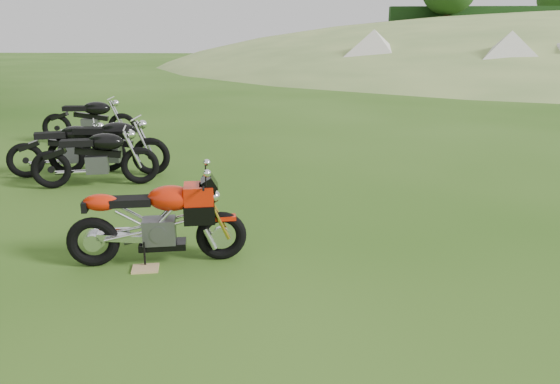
# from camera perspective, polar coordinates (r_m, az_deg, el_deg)

# --- Properties ---
(ground) EXTENTS (120.00, 120.00, 0.00)m
(ground) POSITION_cam_1_polar(r_m,az_deg,el_deg) (5.97, -1.72, -7.18)
(ground) COLOR #254D10
(ground) RESTS_ON ground
(sport_motorcycle) EXTENTS (1.84, 0.80, 1.07)m
(sport_motorcycle) POSITION_cam_1_polar(r_m,az_deg,el_deg) (5.89, -12.77, -2.35)
(sport_motorcycle) COLOR red
(sport_motorcycle) RESTS_ON ground
(plywood_board) EXTENTS (0.31, 0.27, 0.02)m
(plywood_board) POSITION_cam_1_polar(r_m,az_deg,el_deg) (5.93, -13.89, -7.77)
(plywood_board) COLOR #AA7E59
(plywood_board) RESTS_ON ground
(vintage_moto_a) EXTENTS (1.90, 1.15, 0.99)m
(vintage_moto_a) POSITION_cam_1_polar(r_m,az_deg,el_deg) (10.08, -21.37, 4.42)
(vintage_moto_a) COLOR black
(vintage_moto_a) RESTS_ON ground
(vintage_moto_b) EXTENTS (1.95, 0.93, 1.00)m
(vintage_moto_b) POSITION_cam_1_polar(r_m,az_deg,el_deg) (9.15, -18.75, 3.60)
(vintage_moto_b) COLOR black
(vintage_moto_b) RESTS_ON ground
(vintage_moto_c) EXTENTS (2.07, 0.58, 1.08)m
(vintage_moto_c) POSITION_cam_1_polar(r_m,az_deg,el_deg) (9.82, -17.55, 4.76)
(vintage_moto_c) COLOR black
(vintage_moto_c) RESTS_ON ground
(vintage_moto_d) EXTENTS (2.06, 0.70, 1.06)m
(vintage_moto_d) POSITION_cam_1_polar(r_m,az_deg,el_deg) (12.96, -19.33, 7.23)
(vintage_moto_d) COLOR black
(vintage_moto_d) RESTS_ON ground
(tent_mid) EXTENTS (3.62, 3.62, 2.57)m
(tent_mid) POSITION_cam_1_polar(r_m,az_deg,el_deg) (28.42, 9.72, 13.92)
(tent_mid) COLOR beige
(tent_mid) RESTS_ON ground
(tent_right) EXTENTS (3.49, 3.49, 2.52)m
(tent_right) POSITION_cam_1_polar(r_m,az_deg,el_deg) (26.35, 22.85, 12.69)
(tent_right) COLOR beige
(tent_right) RESTS_ON ground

